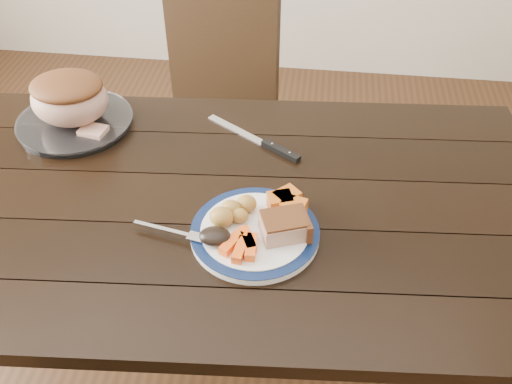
# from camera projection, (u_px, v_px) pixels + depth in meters

# --- Properties ---
(ground) EXTENTS (4.00, 4.00, 0.00)m
(ground) POSITION_uv_depth(u_px,v_px,m) (233.00, 368.00, 1.87)
(ground) COLOR #472B16
(ground) RESTS_ON ground
(dining_table) EXTENTS (1.66, 1.02, 0.75)m
(dining_table) POSITION_uv_depth(u_px,v_px,m) (226.00, 227.00, 1.44)
(dining_table) COLOR black
(dining_table) RESTS_ON ground
(chair_far) EXTENTS (0.50, 0.50, 0.93)m
(chair_far) POSITION_uv_depth(u_px,v_px,m) (213.00, 107.00, 2.09)
(chair_far) COLOR black
(chair_far) RESTS_ON ground
(dinner_plate) EXTENTS (0.29, 0.29, 0.02)m
(dinner_plate) POSITION_uv_depth(u_px,v_px,m) (255.00, 233.00, 1.28)
(dinner_plate) COLOR white
(dinner_plate) RESTS_ON dining_table
(plate_rim) EXTENTS (0.29, 0.29, 0.02)m
(plate_rim) POSITION_uv_depth(u_px,v_px,m) (255.00, 230.00, 1.28)
(plate_rim) COLOR #0C1A3E
(plate_rim) RESTS_ON dinner_plate
(serving_platter) EXTENTS (0.31, 0.31, 0.02)m
(serving_platter) POSITION_uv_depth(u_px,v_px,m) (75.00, 123.00, 1.60)
(serving_platter) COLOR white
(serving_platter) RESTS_ON dining_table
(pork_slice) EXTENTS (0.12, 0.11, 0.04)m
(pork_slice) POSITION_uv_depth(u_px,v_px,m) (284.00, 226.00, 1.25)
(pork_slice) COLOR tan
(pork_slice) RESTS_ON dinner_plate
(roasted_potatoes) EXTENTS (0.10, 0.10, 0.05)m
(roasted_potatoes) POSITION_uv_depth(u_px,v_px,m) (233.00, 211.00, 1.29)
(roasted_potatoes) COLOR gold
(roasted_potatoes) RESTS_ON dinner_plate
(carrot_batons) EXTENTS (0.08, 0.10, 0.02)m
(carrot_batons) POSITION_uv_depth(u_px,v_px,m) (243.00, 245.00, 1.22)
(carrot_batons) COLOR #F25814
(carrot_batons) RESTS_ON dinner_plate
(pumpkin_wedges) EXTENTS (0.10, 0.09, 0.04)m
(pumpkin_wedges) POSITION_uv_depth(u_px,v_px,m) (287.00, 203.00, 1.31)
(pumpkin_wedges) COLOR orange
(pumpkin_wedges) RESTS_ON dinner_plate
(dark_mushroom) EXTENTS (0.07, 0.05, 0.03)m
(dark_mushroom) POSITION_uv_depth(u_px,v_px,m) (215.00, 236.00, 1.23)
(dark_mushroom) COLOR black
(dark_mushroom) RESTS_ON dinner_plate
(fork) EXTENTS (0.18, 0.05, 0.00)m
(fork) POSITION_uv_depth(u_px,v_px,m) (176.00, 232.00, 1.27)
(fork) COLOR silver
(fork) RESTS_ON dinner_plate
(roast_joint) EXTENTS (0.21, 0.18, 0.14)m
(roast_joint) POSITION_uv_depth(u_px,v_px,m) (70.00, 100.00, 1.55)
(roast_joint) COLOR tan
(roast_joint) RESTS_ON serving_platter
(cut_slice) EXTENTS (0.08, 0.07, 0.02)m
(cut_slice) POSITION_uv_depth(u_px,v_px,m) (93.00, 131.00, 1.55)
(cut_slice) COLOR tan
(cut_slice) RESTS_ON serving_platter
(carving_knife) EXTENTS (0.28, 0.19, 0.01)m
(carving_knife) POSITION_uv_depth(u_px,v_px,m) (269.00, 145.00, 1.53)
(carving_knife) COLOR silver
(carving_knife) RESTS_ON dining_table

